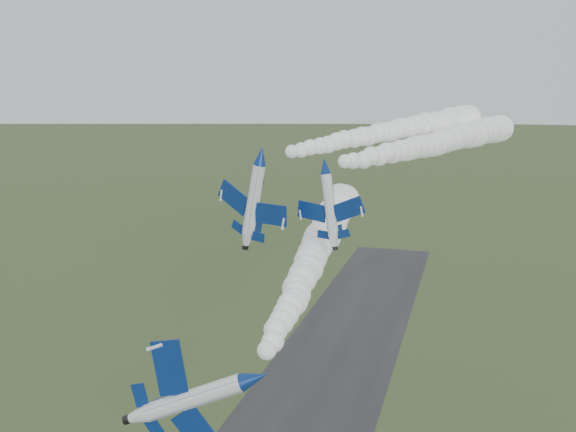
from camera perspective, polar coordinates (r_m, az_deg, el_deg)
name	(u,v)px	position (r m, az deg, el deg)	size (l,w,h in m)	color
jet_lead	(255,379)	(54.58, -2.98, -14.25)	(4.74, 13.74, 10.51)	white
smoke_trail_jet_lead	(316,251)	(84.79, 2.51, -3.11)	(5.64, 60.42, 5.64)	white
jet_pair_left	(260,156)	(80.21, -2.46, 5.39)	(11.42, 13.46, 4.10)	white
smoke_trail_jet_pair_left	(399,130)	(108.63, 9.82, 7.58)	(4.43, 61.63, 4.43)	white
jet_pair_right	(324,166)	(77.83, 3.25, 4.48)	(9.47, 11.08, 3.04)	white
smoke_trail_jet_pair_right	(439,142)	(108.28, 13.24, 6.40)	(5.33, 64.20, 5.33)	white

